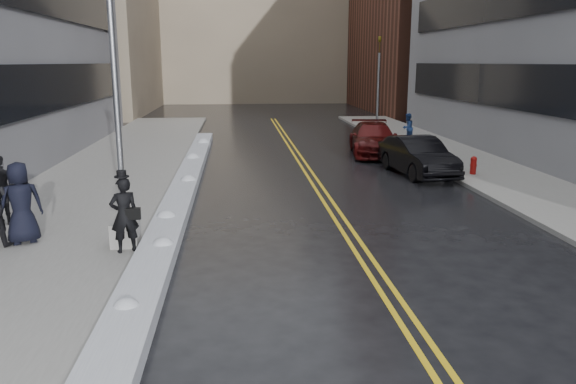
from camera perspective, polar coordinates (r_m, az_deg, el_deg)
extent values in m
plane|color=black|center=(12.44, -2.55, -8.56)|extent=(160.00, 160.00, 0.00)
cube|color=gray|center=(22.63, -18.51, 0.90)|extent=(5.50, 50.00, 0.15)
cube|color=gray|center=(24.40, 20.40, 1.59)|extent=(4.00, 50.00, 0.15)
cube|color=gold|center=(22.22, 2.28, 1.17)|extent=(0.12, 50.00, 0.01)
cube|color=gold|center=(22.26, 3.04, 1.18)|extent=(0.12, 50.00, 0.01)
cube|color=silver|center=(20.14, -10.63, 0.18)|extent=(0.90, 30.00, 0.34)
cube|color=gray|center=(57.71, -21.19, 16.61)|extent=(14.00, 22.00, 18.00)
cube|color=gray|center=(71.88, -3.38, 18.17)|extent=(36.00, 16.00, 22.00)
cube|color=gray|center=(14.44, -16.19, -4.09)|extent=(0.65, 0.65, 0.60)
cylinder|color=gray|center=(13.84, -17.20, 11.13)|extent=(0.14, 0.14, 7.00)
cylinder|color=maroon|center=(23.91, 18.31, 2.45)|extent=(0.24, 0.24, 0.60)
sphere|color=maroon|center=(23.87, 18.36, 3.16)|extent=(0.26, 0.26, 0.26)
cylinder|color=maroon|center=(23.91, 18.31, 2.57)|extent=(0.25, 0.10, 0.10)
cylinder|color=gray|center=(36.73, 9.11, 9.89)|extent=(0.14, 0.14, 5.00)
imported|color=#594C0C|center=(36.69, 9.29, 14.57)|extent=(0.16, 0.20, 1.00)
imported|color=black|center=(13.80, -16.30, -2.25)|extent=(0.78, 0.66, 1.82)
imported|color=black|center=(15.38, -25.51, -1.01)|extent=(1.19, 1.01, 2.06)
imported|color=black|center=(17.41, -27.08, 0.17)|extent=(1.15, 0.48, 1.95)
imported|color=navy|center=(32.62, 12.04, 6.41)|extent=(1.00, 0.97, 1.62)
imported|color=black|center=(23.79, 13.03, 3.56)|extent=(2.25, 4.97, 1.58)
imported|color=#3C0909|center=(28.80, 8.67, 5.36)|extent=(2.94, 5.71, 1.58)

